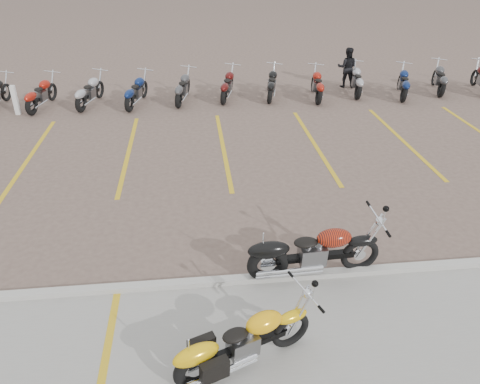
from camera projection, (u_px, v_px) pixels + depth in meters
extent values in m
plane|color=#745E52|center=(238.00, 222.00, 10.06)|extent=(100.00, 100.00, 0.00)
cube|color=#ADAAA3|center=(249.00, 279.00, 8.29)|extent=(60.00, 0.18, 0.12)
torus|color=black|center=(290.00, 330.00, 6.89)|extent=(0.62, 0.33, 0.63)
torus|color=black|center=(196.00, 369.00, 6.28)|extent=(0.68, 0.40, 0.67)
cube|color=black|center=(245.00, 346.00, 6.56)|extent=(1.21, 0.57, 0.10)
cube|color=slate|center=(242.00, 344.00, 6.51)|extent=(0.48, 0.42, 0.33)
ellipsoid|color=#F9AD0D|center=(262.00, 321.00, 6.50)|extent=(0.63, 0.49, 0.29)
ellipsoid|color=black|center=(234.00, 334.00, 6.34)|extent=(0.44, 0.37, 0.12)
torus|color=black|center=(359.00, 255.00, 8.45)|extent=(0.71, 0.16, 0.71)
torus|color=black|center=(267.00, 264.00, 8.21)|extent=(0.76, 0.22, 0.75)
cube|color=black|center=(314.00, 257.00, 8.30)|extent=(1.42, 0.20, 0.11)
cube|color=slate|center=(311.00, 254.00, 8.26)|extent=(0.47, 0.35, 0.37)
ellipsoid|color=black|center=(333.00, 237.00, 8.15)|extent=(0.65, 0.38, 0.33)
ellipsoid|color=black|center=(305.00, 241.00, 8.10)|extent=(0.44, 0.30, 0.13)
imported|color=black|center=(347.00, 67.00, 18.56)|extent=(0.90, 0.79, 1.56)
cube|color=silver|center=(15.00, 100.00, 15.82)|extent=(0.15, 0.15, 1.00)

